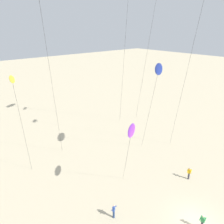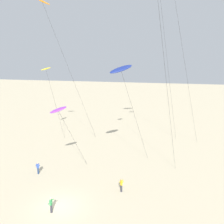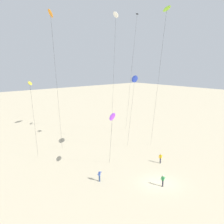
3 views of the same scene
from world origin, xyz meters
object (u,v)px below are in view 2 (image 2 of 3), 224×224
object	(u,v)px
kite_yellow	(46,70)
kite_flyer_furthest	(121,185)
kite_flyer_nearest	(51,205)
kite_orange	(43,5)
kite_navy	(121,70)
kite_flyer_middle	(38,168)
kite_purple	(58,110)

from	to	relation	value
kite_yellow	kite_flyer_furthest	distance (m)	24.23
kite_flyer_nearest	kite_flyer_furthest	size ratio (longest dim) A/B	1.00
kite_orange	kite_navy	size ratio (longest dim) A/B	1.64
kite_yellow	kite_orange	distance (m)	10.55
kite_flyer_middle	kite_flyer_furthest	size ratio (longest dim) A/B	1.00
kite_flyer_furthest	kite_yellow	bearing A→B (deg)	140.64
kite_purple	kite_flyer_furthest	world-z (taller)	kite_purple
kite_orange	kite_purple	distance (m)	16.80
kite_yellow	kite_flyer_furthest	size ratio (longest dim) A/B	8.22
kite_orange	kite_purple	size ratio (longest dim) A/B	2.55
kite_navy	kite_orange	bearing A→B (deg)	160.26
kite_yellow	kite_flyer_furthest	xyz separation A→B (m)	(16.12, -13.22, -12.34)
kite_navy	kite_flyer_furthest	xyz separation A→B (m)	(1.18, -5.13, -12.90)
kite_orange	kite_flyer_furthest	size ratio (longest dim) A/B	14.35
kite_orange	kite_flyer_furthest	world-z (taller)	kite_orange
kite_yellow	kite_flyer_furthest	bearing A→B (deg)	-39.36
kite_orange	kite_flyer_nearest	xyz separation A→B (m)	(7.74, -14.96, -22.03)
kite_orange	kite_purple	world-z (taller)	kite_orange
kite_yellow	kite_purple	size ratio (longest dim) A/B	1.46
kite_navy	kite_flyer_middle	world-z (taller)	kite_navy
kite_flyer_nearest	kite_flyer_furthest	world-z (taller)	same
kite_yellow	kite_navy	size ratio (longest dim) A/B	0.94
kite_navy	kite_flyer_furthest	distance (m)	13.94
kite_orange	kite_flyer_middle	world-z (taller)	kite_orange
kite_purple	kite_navy	xyz separation A→B (m)	(7.45, 2.83, 5.02)
kite_orange	kite_flyer_furthest	bearing A→B (deg)	-34.91
kite_flyer_middle	kite_flyer_furthest	bearing A→B (deg)	-7.42
kite_orange	kite_flyer_middle	xyz separation A→B (m)	(2.17, -8.16, -22.03)
kite_purple	kite_flyer_middle	size ratio (longest dim) A/B	5.62
kite_orange	kite_flyer_nearest	size ratio (longest dim) A/B	14.35
kite_purple	kite_flyer_furthest	distance (m)	11.91
kite_flyer_nearest	kite_yellow	bearing A→B (deg)	118.34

